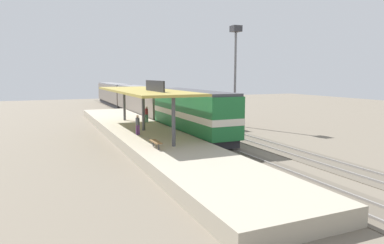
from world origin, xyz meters
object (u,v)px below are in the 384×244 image
(platform_bench, at_px, (156,142))
(person_waiting, at_px, (138,124))
(freight_car, at_px, (195,107))
(light_mast, at_px, (235,55))
(passenger_carriage_front, at_px, (142,101))
(person_walking, at_px, (147,113))
(passenger_carriage_rear, at_px, (114,94))
(locomotive, at_px, (192,113))

(platform_bench, xyz_separation_m, person_waiting, (0.27, 5.98, 0.51))
(freight_car, distance_m, light_mast, 8.48)
(passenger_carriage_front, relative_size, person_walking, 11.70)
(passenger_carriage_front, relative_size, light_mast, 1.71)
(passenger_carriage_front, xyz_separation_m, light_mast, (7.80, -12.89, 6.08))
(platform_bench, relative_size, light_mast, 0.15)
(platform_bench, bearing_deg, freight_car, 58.05)
(freight_car, distance_m, person_waiting, 15.10)
(passenger_carriage_rear, relative_size, person_walking, 11.70)
(person_walking, bearing_deg, passenger_carriage_front, 76.97)
(passenger_carriage_rear, distance_m, person_waiting, 40.59)
(locomotive, bearing_deg, light_mast, 33.25)
(person_waiting, bearing_deg, light_mast, 25.64)
(platform_bench, distance_m, freight_car, 20.04)
(person_walking, bearing_deg, freight_car, 25.02)
(platform_bench, height_order, passenger_carriage_rear, passenger_carriage_rear)
(light_mast, bearing_deg, freight_car, 125.29)
(freight_car, bearing_deg, passenger_carriage_rear, 98.96)
(locomotive, relative_size, freight_car, 1.20)
(person_waiting, bearing_deg, platform_bench, -92.57)
(passenger_carriage_front, distance_m, person_walking, 12.10)
(locomotive, xyz_separation_m, passenger_carriage_front, (0.00, 18.00, -0.10))
(locomotive, bearing_deg, platform_bench, -129.19)
(freight_car, bearing_deg, person_waiting, -133.17)
(light_mast, relative_size, person_walking, 6.84)
(passenger_carriage_rear, relative_size, person_waiting, 11.70)
(passenger_carriage_rear, bearing_deg, platform_bench, -97.41)
(light_mast, bearing_deg, platform_bench, -137.89)
(light_mast, xyz_separation_m, person_waiting, (-13.53, -6.49, -6.54))
(platform_bench, height_order, person_walking, person_walking)
(passenger_carriage_rear, bearing_deg, light_mast, -76.96)
(passenger_carriage_front, height_order, person_waiting, passenger_carriage_front)
(locomotive, xyz_separation_m, passenger_carriage_rear, (0.00, 38.80, -0.10))
(locomotive, bearing_deg, freight_car, 64.48)
(freight_car, bearing_deg, person_walking, -154.98)
(light_mast, distance_m, person_waiting, 16.37)
(locomotive, relative_size, light_mast, 1.23)
(person_waiting, height_order, person_walking, same)
(freight_car, height_order, person_waiting, freight_car)
(locomotive, bearing_deg, passenger_carriage_rear, 90.00)
(passenger_carriage_front, xyz_separation_m, person_waiting, (-5.73, -19.38, -0.46))
(person_waiting, bearing_deg, person_walking, 68.41)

